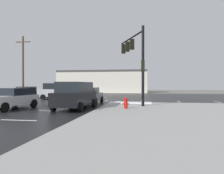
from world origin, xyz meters
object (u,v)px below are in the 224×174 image
sedan_white (12,98)px  sedan_grey (89,95)px  sedan_blue (24,92)px  traffic_signal_mast (135,54)px  suv_black (75,95)px  suv_silver (58,91)px  utility_pole_far (23,66)px  fire_hydrant (126,103)px

sedan_white → sedan_grey: bearing=144.0°
sedan_blue → traffic_signal_mast: bearing=65.1°
suv_black → sedan_white: suv_black is taller
sedan_blue → suv_black: bearing=47.6°
sedan_grey → suv_silver: suv_silver is taller
sedan_grey → utility_pole_far: (-12.15, 8.62, 3.77)m
traffic_signal_mast → fire_hydrant: (-0.45, -3.69, -4.04)m
suv_silver → utility_pole_far: 7.82m
traffic_signal_mast → sedan_grey: bearing=57.6°
sedan_grey → sedan_white: bearing=135.7°
traffic_signal_mast → suv_silver: bearing=32.3°
fire_hydrant → suv_black: size_ratio=0.16×
sedan_white → fire_hydrant: bearing=101.2°
sedan_grey → utility_pole_far: bearing=53.3°
suv_silver → sedan_white: size_ratio=1.06×
sedan_grey → utility_pole_far: size_ratio=0.52×
fire_hydrant → sedan_blue: sedan_blue is taller
suv_silver → sedan_white: suv_silver is taller
suv_silver → sedan_blue: size_ratio=1.07×
sedan_white → suv_black: bearing=105.3°
fire_hydrant → sedan_blue: (-15.70, 12.73, 0.32)m
sedan_grey → suv_silver: (-5.67, 6.04, 0.24)m
suv_black → utility_pole_far: size_ratio=0.55×
fire_hydrant → sedan_white: 8.52m
suv_silver → sedan_white: 11.06m
traffic_signal_mast → suv_silver: traffic_signal_mast is taller
traffic_signal_mast → utility_pole_far: bearing=36.7°
suv_silver → sedan_blue: (-6.16, 2.37, -0.24)m
traffic_signal_mast → utility_pole_far: utility_pole_far is taller
fire_hydrant → sedan_grey: (-3.88, 4.33, 0.32)m
sedan_white → utility_pole_far: (-7.54, 13.58, 3.77)m
sedan_grey → sedan_blue: bearing=53.2°
suv_black → utility_pole_far: (-12.25, 12.88, 3.54)m
fire_hydrant → sedan_white: bearing=-175.7°
traffic_signal_mast → fire_hydrant: traffic_signal_mast is taller
suv_black → sedan_white: 4.76m
fire_hydrant → sedan_white: size_ratio=0.17×
fire_hydrant → sedan_blue: bearing=141.0°
fire_hydrant → sedan_white: sedan_white is taller
sedan_white → utility_pole_far: 15.98m
sedan_blue → sedan_white: (7.21, -13.37, 0.00)m
utility_pole_far → fire_hydrant: bearing=-38.9°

